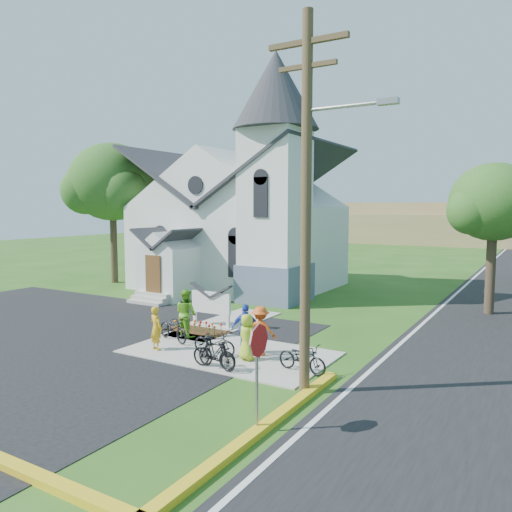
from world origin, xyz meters
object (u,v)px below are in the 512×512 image
Objects in this scene: stop_sign at (258,355)px; cyclist_3 at (260,331)px; bike_2 at (214,342)px; cyclist_0 at (156,328)px; utility_pole at (308,192)px; bike_0 at (173,328)px; cyclist_4 at (247,337)px; cyclist_2 at (246,329)px; cyclist_1 at (186,313)px; bike_3 at (216,354)px; bike_4 at (302,358)px; church_sign at (211,303)px; bike_1 at (214,353)px.

cyclist_3 is at bearing 119.69° from stop_sign.
cyclist_0 is at bearing 103.26° from bike_2.
cyclist_0 is 3.69m from cyclist_3.
utility_pole is 8.34m from bike_0.
cyclist_0 is at bearing 30.80° from cyclist_4.
bike_2 is 1.60m from cyclist_3.
cyclist_3 is (0.53, 0.07, -0.02)m from cyclist_2.
cyclist_0 is 0.94× the size of bike_2.
stop_sign is at bearing 144.68° from cyclist_4.
cyclist_0 is at bearing 107.75° from cyclist_1.
stop_sign is 8.55m from cyclist_1.
bike_2 is (-4.09, 1.47, -4.92)m from utility_pole.
cyclist_4 is (3.57, -0.55, 0.28)m from bike_0.
cyclist_2 is (2.92, 1.25, 0.08)m from cyclist_0.
cyclist_1 is 1.18× the size of bike_3.
cyclist_0 is at bearing -149.46° from bike_0.
utility_pole reaches higher than stop_sign.
bike_0 is (-0.23, 1.18, -0.29)m from cyclist_0.
utility_pole reaches higher than cyclist_0.
bike_4 is at bearing -165.08° from cyclist_4.
cyclist_2 is at bearing -37.55° from church_sign.
cyclist_3 is 0.99× the size of bike_4.
stop_sign is 1.55× the size of bike_1.
bike_1 is 1.05× the size of cyclist_4.
cyclist_2 is 1.11× the size of cyclist_4.
stop_sign is 1.47× the size of cyclist_2.
cyclist_3 is (0.52, 1.95, 0.35)m from bike_1.
stop_sign is 6.03m from bike_2.
cyclist_2 is (-3.35, 4.88, -0.89)m from stop_sign.
cyclist_2 reaches higher than church_sign.
bike_3 is (0.10, -1.88, -0.38)m from cyclist_2.
cyclist_2 reaches higher than bike_0.
bike_1 reaches higher than bike_3.
bike_0 is 1.00× the size of cyclist_1.
cyclist_0 is at bearing 0.46° from cyclist_3.
utility_pole is 8.28m from cyclist_1.
stop_sign reaches higher than bike_1.
cyclist_3 is (3.64, -0.59, -0.09)m from cyclist_1.
bike_1 is 1.43m from bike_2.
bike_4 is (2.50, -0.81, -0.40)m from cyclist_2.
cyclist_3 is at bearing -145.22° from cyclist_0.
stop_sign is 1.35× the size of cyclist_1.
bike_2 is at bearing 34.87° from bike_1.
bike_4 is (5.78, -3.33, -0.54)m from church_sign.
church_sign is at bearing 68.76° from bike_4.
cyclist_3 reaches higher than church_sign.
stop_sign reaches higher than cyclist_4.
cyclist_1 reaches higher than church_sign.
cyclist_4 is (-2.93, 4.26, -0.97)m from stop_sign.
stop_sign is 4.60m from bike_3.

